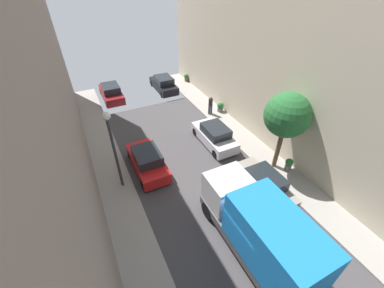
# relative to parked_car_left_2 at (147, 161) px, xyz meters

# --- Properties ---
(ground) EXTENTS (32.00, 32.00, 0.00)m
(ground) POSITION_rel_parked_car_left_2_xyz_m (2.70, -7.43, -0.72)
(ground) COLOR #423F42
(sidewalk_right) EXTENTS (2.00, 44.00, 0.15)m
(sidewalk_right) POSITION_rel_parked_car_left_2_xyz_m (7.70, -7.43, -0.64)
(sidewalk_right) COLOR gray
(sidewalk_right) RESTS_ON ground
(parked_car_left_2) EXTENTS (1.78, 4.20, 1.57)m
(parked_car_left_2) POSITION_rel_parked_car_left_2_xyz_m (0.00, 0.00, 0.00)
(parked_car_left_2) COLOR red
(parked_car_left_2) RESTS_ON ground
(parked_car_left_3) EXTENTS (1.78, 4.20, 1.57)m
(parked_car_left_3) POSITION_rel_parked_car_left_2_xyz_m (0.00, 11.41, 0.00)
(parked_car_left_3) COLOR maroon
(parked_car_left_3) RESTS_ON ground
(parked_car_right_1) EXTENTS (1.78, 4.20, 1.57)m
(parked_car_right_1) POSITION_rel_parked_car_left_2_xyz_m (5.40, -5.01, 0.00)
(parked_car_right_1) COLOR gray
(parked_car_right_1) RESTS_ON ground
(parked_car_right_2) EXTENTS (1.78, 4.20, 1.57)m
(parked_car_right_2) POSITION_rel_parked_car_left_2_xyz_m (5.40, 0.55, 0.00)
(parked_car_right_2) COLOR silver
(parked_car_right_2) RESTS_ON ground
(parked_car_right_3) EXTENTS (1.78, 4.20, 1.57)m
(parked_car_right_3) POSITION_rel_parked_car_left_2_xyz_m (5.40, 11.08, 0.00)
(parked_car_right_3) COLOR black
(parked_car_right_3) RESTS_ON ground
(delivery_truck) EXTENTS (2.26, 6.60, 3.38)m
(delivery_truck) POSITION_rel_parked_car_left_2_xyz_m (2.70, -7.84, 1.07)
(delivery_truck) COLOR #4C4C51
(delivery_truck) RESTS_ON ground
(pedestrian) EXTENTS (0.40, 0.36, 1.72)m
(pedestrian) POSITION_rel_parked_car_left_2_xyz_m (7.25, 4.41, 0.35)
(pedestrian) COLOR #2D334C
(pedestrian) RESTS_ON sidewalk_right
(street_tree_1) EXTENTS (2.69, 2.69, 5.24)m
(street_tree_1) POSITION_rel_parked_car_left_2_xyz_m (7.64, -3.55, 3.30)
(street_tree_1) COLOR brown
(street_tree_1) RESTS_ON sidewalk_right
(potted_plant_0) EXTENTS (0.57, 0.57, 0.84)m
(potted_plant_0) POSITION_rel_parked_car_left_2_xyz_m (8.29, 4.40, -0.14)
(potted_plant_0) COLOR slate
(potted_plant_0) RESTS_ON sidewalk_right
(potted_plant_1) EXTENTS (0.48, 0.48, 0.81)m
(potted_plant_1) POSITION_rel_parked_car_left_2_xyz_m (8.48, 12.06, -0.13)
(potted_plant_1) COLOR brown
(potted_plant_1) RESTS_ON sidewalk_right
(potted_plant_3) EXTENTS (0.50, 0.50, 0.84)m
(potted_plant_3) POSITION_rel_parked_car_left_2_xyz_m (8.21, -4.22, -0.12)
(potted_plant_3) COLOR slate
(potted_plant_3) RESTS_ON sidewalk_right
(lamp_post) EXTENTS (0.44, 0.44, 5.09)m
(lamp_post) POSITION_rel_parked_car_left_2_xyz_m (-1.90, -0.79, 2.81)
(lamp_post) COLOR #333338
(lamp_post) RESTS_ON sidewalk_left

